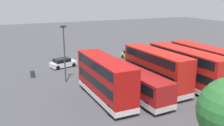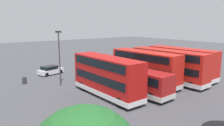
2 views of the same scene
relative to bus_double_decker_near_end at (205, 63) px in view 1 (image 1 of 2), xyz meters
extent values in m
plane|color=#47474C|center=(7.00, -9.14, -2.45)|extent=(140.00, 140.00, 0.00)
cube|color=red|center=(0.00, 0.00, 0.00)|extent=(2.89, 10.90, 4.20)
cube|color=silver|center=(0.00, 0.00, -1.82)|extent=(2.93, 10.94, 0.55)
cube|color=black|center=(0.00, 0.00, -0.20)|extent=(2.93, 10.10, 0.90)
cube|color=black|center=(0.00, 0.00, 1.50)|extent=(2.93, 10.10, 0.90)
cube|color=black|center=(0.17, -5.43, -0.20)|extent=(2.25, 0.13, 1.10)
cylinder|color=black|center=(1.25, -3.97, -1.90)|extent=(0.33, 1.11, 1.10)
cylinder|color=black|center=(-1.00, -4.04, -1.90)|extent=(0.33, 1.11, 1.10)
cylinder|color=black|center=(1.00, 4.05, -1.90)|extent=(0.33, 1.11, 1.10)
cube|color=red|center=(3.43, 0.30, 0.00)|extent=(3.16, 11.62, 4.20)
cube|color=silver|center=(3.43, 0.30, -1.82)|extent=(3.21, 11.66, 0.55)
cube|color=black|center=(3.43, 0.30, -0.20)|extent=(3.18, 10.83, 0.90)
cube|color=black|center=(3.43, 0.30, 1.50)|extent=(3.18, 10.83, 0.90)
cube|color=black|center=(3.74, -5.47, -0.20)|extent=(2.25, 0.18, 1.10)
cylinder|color=black|center=(4.79, -3.99, -1.90)|extent=(0.36, 1.11, 1.10)
cylinder|color=black|center=(2.54, -4.11, -1.90)|extent=(0.36, 1.11, 1.10)
cylinder|color=black|center=(4.32, 4.70, -1.90)|extent=(0.36, 1.11, 1.10)
cylinder|color=black|center=(2.07, 4.58, -1.90)|extent=(0.36, 1.11, 1.10)
cube|color=red|center=(7.07, -0.65, 0.00)|extent=(3.20, 10.34, 4.20)
cube|color=silver|center=(7.07, -0.65, -1.82)|extent=(3.24, 10.39, 0.55)
cube|color=black|center=(7.07, -0.65, -0.20)|extent=(3.21, 9.55, 0.90)
cube|color=black|center=(7.07, -0.65, 1.50)|extent=(3.21, 9.55, 0.90)
cube|color=black|center=(7.39, -5.77, -0.20)|extent=(2.25, 0.20, 1.10)
cylinder|color=black|center=(8.42, -4.27, -1.90)|extent=(0.37, 1.12, 1.10)
cylinder|color=black|center=(6.18, -4.41, -1.90)|extent=(0.37, 1.12, 1.10)
cylinder|color=black|center=(7.95, 3.12, -1.90)|extent=(0.37, 1.12, 1.10)
cylinder|color=black|center=(5.71, 2.97, -1.90)|extent=(0.37, 1.12, 1.10)
cube|color=#A51919|center=(10.66, 0.22, -0.80)|extent=(3.34, 11.71, 2.60)
cube|color=silver|center=(10.66, 0.22, -1.82)|extent=(3.38, 11.75, 0.55)
cube|color=black|center=(10.66, 0.22, -0.20)|extent=(3.34, 10.92, 0.90)
cube|color=black|center=(11.06, -5.58, -0.20)|extent=(2.25, 0.21, 1.10)
cylinder|color=black|center=(12.08, -4.07, -1.90)|extent=(0.37, 1.12, 1.10)
cylinder|color=black|center=(9.84, -4.23, -1.90)|extent=(0.37, 1.12, 1.10)
cylinder|color=black|center=(11.48, 4.67, -1.90)|extent=(0.37, 1.12, 1.10)
cylinder|color=black|center=(9.24, 4.51, -1.90)|extent=(0.37, 1.12, 1.10)
cube|color=#B71411|center=(14.01, 0.14, 0.00)|extent=(2.76, 10.14, 4.20)
cube|color=silver|center=(14.01, 0.14, -1.82)|extent=(2.80, 10.18, 0.55)
cube|color=black|center=(14.01, 0.14, -0.20)|extent=(2.80, 9.34, 0.90)
cube|color=black|center=(14.01, 0.14, 1.50)|extent=(2.80, 9.34, 0.90)
cube|color=black|center=(14.12, -4.93, -0.20)|extent=(2.25, 0.11, 1.10)
cylinder|color=black|center=(15.21, -3.48, -1.90)|extent=(0.32, 1.11, 1.10)
cylinder|color=black|center=(12.96, -3.52, -1.90)|extent=(0.32, 1.11, 1.10)
cylinder|color=black|center=(15.06, 3.81, -1.90)|extent=(0.32, 1.11, 1.10)
cylinder|color=black|center=(12.81, 3.76, -1.90)|extent=(0.32, 1.11, 1.10)
cube|color=#A5D14C|center=(2.97, -13.89, -1.92)|extent=(2.57, 4.73, 0.70)
cube|color=black|center=(3.01, -14.09, -1.29)|extent=(2.09, 2.94, 0.55)
cylinder|color=black|center=(1.89, -12.42, -2.13)|extent=(0.33, 0.67, 0.64)
cylinder|color=black|center=(3.46, -12.14, -2.13)|extent=(0.33, 0.67, 0.64)
cylinder|color=black|center=(2.48, -15.65, -2.13)|extent=(0.33, 0.67, 0.64)
cylinder|color=black|center=(4.05, -15.36, -2.13)|extent=(0.33, 0.67, 0.64)
cube|color=silver|center=(15.11, -14.09, -1.92)|extent=(4.27, 2.75, 0.70)
cube|color=black|center=(15.30, -14.04, -1.29)|extent=(2.70, 2.19, 0.55)
cylinder|color=black|center=(13.99, -15.21, -2.13)|extent=(0.68, 0.38, 0.64)
cylinder|color=black|center=(13.58, -13.67, -2.13)|extent=(0.68, 0.38, 0.64)
cylinder|color=black|center=(16.64, -14.51, -2.13)|extent=(0.68, 0.38, 0.64)
cylinder|color=black|center=(16.22, -12.96, -2.13)|extent=(0.68, 0.38, 0.64)
cylinder|color=#38383D|center=(16.49, -7.08, 1.07)|extent=(0.16, 0.16, 7.03)
cube|color=#262628|center=(16.49, -7.08, 4.73)|extent=(0.70, 0.30, 0.24)
cylinder|color=#333338|center=(20.14, -10.86, -1.97)|extent=(0.60, 0.60, 0.95)
camera|label=1|loc=(23.77, 23.64, 8.53)|focal=40.64mm
camera|label=2|loc=(27.96, 19.69, 5.89)|focal=34.93mm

